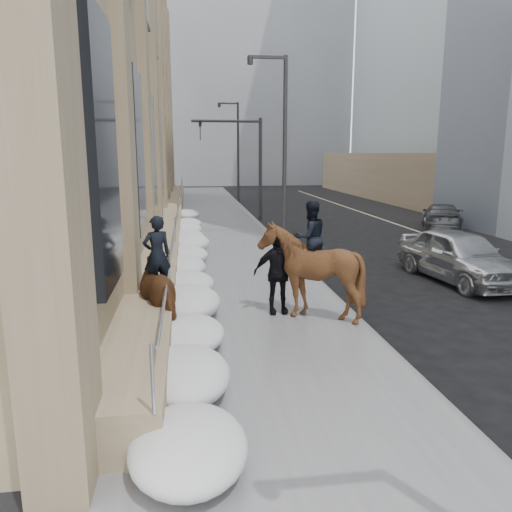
{
  "coord_description": "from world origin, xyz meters",
  "views": [
    {
      "loc": [
        -1.32,
        -7.66,
        4.01
      ],
      "look_at": [
        0.19,
        3.37,
        1.7
      ],
      "focal_mm": 35.0,
      "sensor_mm": 36.0,
      "label": 1
    }
  ],
  "objects": [
    {
      "name": "streetlight_far",
      "position": [
        2.74,
        34.0,
        4.58
      ],
      "size": [
        1.71,
        0.24,
        8.0
      ],
      "color": "#2D2D30",
      "rests_on": "ground"
    },
    {
      "name": "snow_bank",
      "position": [
        -1.42,
        8.11,
        0.47
      ],
      "size": [
        1.7,
        18.1,
        0.76
      ],
      "color": "silver",
      "rests_on": "sidewalk"
    },
    {
      "name": "ground",
      "position": [
        0.0,
        0.0,
        0.0
      ],
      "size": [
        140.0,
        140.0,
        0.0
      ],
      "primitive_type": "plane",
      "color": "black",
      "rests_on": "ground"
    },
    {
      "name": "sidewalk",
      "position": [
        0.0,
        10.0,
        0.06
      ],
      "size": [
        5.0,
        80.0,
        0.12
      ],
      "primitive_type": "cube",
      "color": "#5A5B5D",
      "rests_on": "ground"
    },
    {
      "name": "car_grey",
      "position": [
        12.1,
        17.24,
        0.68
      ],
      "size": [
        3.69,
        5.08,
        1.37
      ],
      "primitive_type": "imported",
      "rotation": [
        0.0,
        0.0,
        2.71
      ],
      "color": "#505257",
      "rests_on": "ground"
    },
    {
      "name": "pedestrian",
      "position": [
        0.8,
        4.0,
        1.13
      ],
      "size": [
        1.19,
        0.52,
        2.02
      ],
      "primitive_type": "imported",
      "rotation": [
        0.0,
        0.0,
        0.03
      ],
      "color": "black",
      "rests_on": "sidewalk"
    },
    {
      "name": "lane_line",
      "position": [
        10.5,
        10.0,
        0.01
      ],
      "size": [
        0.15,
        70.0,
        0.01
      ],
      "primitive_type": "cube",
      "color": "#BFB78C",
      "rests_on": "ground"
    },
    {
      "name": "limestone_building",
      "position": [
        -5.26,
        19.96,
        8.9
      ],
      "size": [
        6.1,
        44.0,
        18.0
      ],
      "color": "#847756",
      "rests_on": "ground"
    },
    {
      "name": "car_silver",
      "position": [
        7.13,
        6.73,
        0.83
      ],
      "size": [
        2.49,
        5.05,
        1.66
      ],
      "primitive_type": "imported",
      "rotation": [
        0.0,
        0.0,
        0.11
      ],
      "color": "silver",
      "rests_on": "ground"
    },
    {
      "name": "bg_building_far",
      "position": [
        -6.0,
        72.0,
        10.0
      ],
      "size": [
        24.0,
        12.0,
        20.0
      ],
      "primitive_type": "cube",
      "color": "gray",
      "rests_on": "ground"
    },
    {
      "name": "bg_building_mid",
      "position": [
        4.0,
        60.0,
        14.0
      ],
      "size": [
        30.0,
        12.0,
        28.0
      ],
      "primitive_type": "cube",
      "color": "slate",
      "rests_on": "ground"
    },
    {
      "name": "curb",
      "position": [
        2.62,
        10.0,
        0.06
      ],
      "size": [
        0.24,
        80.0,
        0.12
      ],
      "primitive_type": "cube",
      "color": "slate",
      "rests_on": "ground"
    },
    {
      "name": "traffic_signal",
      "position": [
        2.07,
        22.0,
        4.0
      ],
      "size": [
        4.1,
        0.22,
        6.0
      ],
      "color": "#2D2D30",
      "rests_on": "ground"
    },
    {
      "name": "streetlight_mid",
      "position": [
        2.74,
        14.0,
        4.58
      ],
      "size": [
        1.71,
        0.24,
        8.0
      ],
      "color": "#2D2D30",
      "rests_on": "ground"
    },
    {
      "name": "mounted_horse_left",
      "position": [
        -1.88,
        3.06,
        1.1
      ],
      "size": [
        1.71,
        2.32,
        2.56
      ],
      "rotation": [
        0.0,
        0.0,
        3.54
      ],
      "color": "#4A2A16",
      "rests_on": "sidewalk"
    },
    {
      "name": "mounted_horse_right",
      "position": [
        1.51,
        3.57,
        1.34
      ],
      "size": [
        2.41,
        2.55,
        2.8
      ],
      "rotation": [
        0.0,
        0.0,
        3.46
      ],
      "color": "#3E2311",
      "rests_on": "sidewalk"
    }
  ]
}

